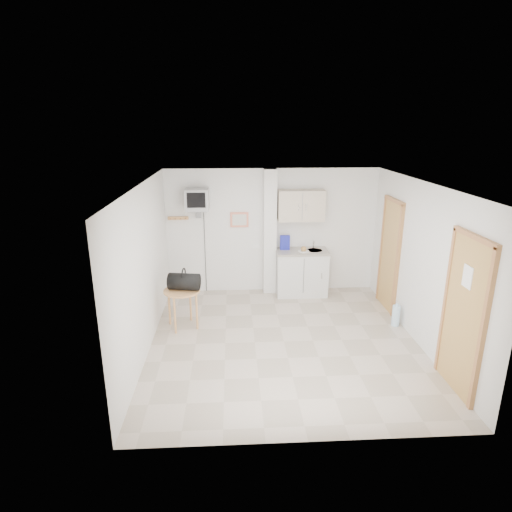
{
  "coord_description": "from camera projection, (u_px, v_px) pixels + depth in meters",
  "views": [
    {
      "loc": [
        -0.79,
        -6.06,
        3.33
      ],
      "look_at": [
        -0.41,
        0.6,
        1.25
      ],
      "focal_mm": 30.0,
      "sensor_mm": 36.0,
      "label": 1
    }
  ],
  "objects": [
    {
      "name": "water_bottle",
      "position": [
        396.0,
        316.0,
        7.31
      ],
      "size": [
        0.14,
        0.14,
        0.41
      ],
      "color": "#B9DFF8",
      "rests_on": "ground"
    },
    {
      "name": "ground",
      "position": [
        284.0,
        341.0,
        6.81
      ],
      "size": [
        4.5,
        4.5,
        0.0
      ],
      "primitive_type": "plane",
      "color": "#BDAC9A",
      "rests_on": "ground"
    },
    {
      "name": "crt_television",
      "position": [
        197.0,
        200.0,
        8.09
      ],
      "size": [
        0.44,
        0.45,
        2.15
      ],
      "color": "slate",
      "rests_on": "ground"
    },
    {
      "name": "round_table",
      "position": [
        182.0,
        295.0,
        7.15
      ],
      "size": [
        0.61,
        0.61,
        0.67
      ],
      "rotation": [
        0.0,
        0.0,
        -0.41
      ],
      "color": "tan",
      "rests_on": "ground"
    },
    {
      "name": "kitchenette",
      "position": [
        301.0,
        256.0,
        8.52
      ],
      "size": [
        1.03,
        0.58,
        2.1
      ],
      "color": "silver",
      "rests_on": "ground"
    },
    {
      "name": "duffel_bag",
      "position": [
        184.0,
        281.0,
        7.09
      ],
      "size": [
        0.55,
        0.36,
        0.38
      ],
      "rotation": [
        0.0,
        0.0,
        -0.17
      ],
      "color": "black",
      "rests_on": "round_table"
    },
    {
      "name": "room_envelope",
      "position": [
        301.0,
        247.0,
        6.45
      ],
      "size": [
        4.24,
        4.54,
        2.55
      ],
      "color": "white",
      "rests_on": "ground"
    }
  ]
}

